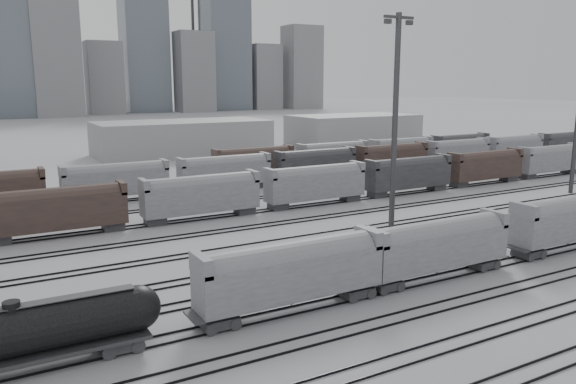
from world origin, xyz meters
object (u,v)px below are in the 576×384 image
hopper_car_a (292,270)px  hopper_car_c (569,218)px  tank_car_b (14,334)px  light_mast_c (395,122)px  hopper_car_b (438,244)px

hopper_car_a → hopper_car_c: (32.99, 0.00, 0.04)m
tank_car_b → light_mast_c: 42.44m
hopper_car_b → hopper_car_c: size_ratio=0.96×
hopper_car_c → light_mast_c: bearing=134.7°
hopper_car_a → light_mast_c: light_mast_c is taller
hopper_car_a → light_mast_c: (20.25, 12.88, 9.56)m
hopper_car_a → hopper_car_c: bearing=0.0°
hopper_car_a → hopper_car_b: 14.76m
tank_car_b → hopper_car_b: hopper_car_b is taller
hopper_car_b → hopper_car_c: hopper_car_c is taller
tank_car_b → hopper_car_b: bearing=-0.0°
tank_car_b → hopper_car_c: size_ratio=1.16×
tank_car_b → hopper_car_a: bearing=0.0°
light_mast_c → hopper_car_b: bearing=-113.1°
hopper_car_a → hopper_car_b: (14.76, -0.00, -0.10)m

